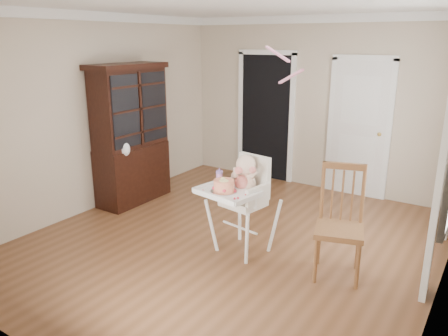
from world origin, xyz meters
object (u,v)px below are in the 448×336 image
Objects in this scene: high_chair at (243,194)px; china_cabinet at (131,135)px; sippy_cup at (219,176)px; dining_chair at (340,226)px; cake at (224,186)px.

china_cabinet is at bearing 176.70° from high_chair.
dining_chair is (1.36, 0.16, -0.33)m from sippy_cup.
dining_chair is (1.16, 0.37, -0.32)m from cake.
dining_chair is at bearing 17.62° from cake.
high_chair is 0.32m from cake.
sippy_cup is 1.41m from dining_chair.
sippy_cup reaches higher than cake.
china_cabinet is at bearing 163.41° from sippy_cup.
high_chair reaches higher than sippy_cup.
high_chair is at bearing 72.63° from cake.
cake is 0.25× the size of dining_chair.
sippy_cup is 0.09× the size of china_cabinet.
cake is 1.26m from dining_chair.
cake is 2.29m from china_cabinet.
china_cabinet reaches higher than cake.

